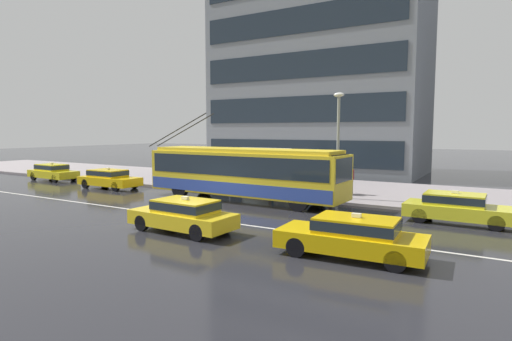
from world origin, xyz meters
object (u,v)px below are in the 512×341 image
Objects in this scene: taxi_ahead_of_bus at (457,207)px; taxi_oncoming_near at (184,214)px; taxi_far_behind at (53,171)px; pedestrian_approaching_curb at (351,178)px; taxi_oncoming_far at (353,235)px; taxi_queued_behind_bus at (109,178)px; trolleybus at (244,172)px; pedestrian_at_shelter at (271,175)px; pedestrian_waiting_by_pole at (332,168)px; bus_shelter at (261,158)px; pedestrian_walking_past at (273,168)px; street_lamp at (338,135)px.

taxi_ahead_of_bus and taxi_oncoming_near have the same top height.
taxi_far_behind is 23.17m from pedestrian_approaching_curb.
taxi_ahead_of_bus is 0.95× the size of taxi_oncoming_far.
pedestrian_approaching_curb is (15.27, 4.84, 0.44)m from taxi_queued_behind_bus.
pedestrian_at_shelter is at bearing 95.08° from trolleybus.
taxi_oncoming_near is 11.56m from pedestrian_waiting_by_pole.
taxi_far_behind is at bearing -168.41° from bus_shelter.
pedestrian_waiting_by_pole is at bearing 2.37° from bus_shelter.
taxi_queued_behind_bus is 10.45m from bus_shelter.
taxi_queued_behind_bus is at bearing -162.95° from pedestrian_walking_past.
pedestrian_walking_past is (0.57, -0.77, 0.52)m from pedestrian_at_shelter.
pedestrian_walking_past is at bearing 98.66° from taxi_oncoming_near.
taxi_queued_behind_bus is 2.23× the size of pedestrian_waiting_by_pole.
pedestrian_at_shelter is at bearing -14.92° from bus_shelter.
taxi_far_behind is 22.89m from street_lamp.
pedestrian_walking_past is at bearing 7.67° from taxi_far_behind.
taxi_oncoming_near is at bearing -28.92° from taxi_queued_behind_bus.
street_lamp is (-6.31, 2.91, 2.95)m from taxi_ahead_of_bus.
pedestrian_at_shelter is (-8.76, 10.82, 0.40)m from taxi_oncoming_far.
taxi_ahead_of_bus is 0.94× the size of taxi_far_behind.
street_lamp is (-0.23, -1.72, 2.51)m from pedestrian_approaching_curb.
taxi_oncoming_far is 12.17m from pedestrian_approaching_curb.
trolleybus is 6.42× the size of pedestrian_waiting_by_pole.
pedestrian_at_shelter is (0.87, -0.23, -1.04)m from bus_shelter.
trolleybus is 7.87× the size of pedestrian_at_shelter.
taxi_oncoming_far is 2.27× the size of pedestrian_waiting_by_pole.
street_lamp is at bearing -2.69° from pedestrian_walking_past.
taxi_far_behind is 1.02× the size of taxi_queued_behind_bus.
bus_shelter reaches higher than taxi_far_behind.
pedestrian_waiting_by_pole reaches higher than taxi_queued_behind_bus.
taxi_queued_behind_bus is 1.03× the size of taxi_oncoming_near.
pedestrian_at_shelter is (-11.08, 3.88, 0.40)m from taxi_ahead_of_bus.
street_lamp is at bearing -59.20° from pedestrian_waiting_by_pole.
taxi_ahead_of_bus is 8.40m from pedestrian_waiting_by_pole.
pedestrian_at_shelter is at bearing 100.96° from taxi_oncoming_near.
bus_shelter is 2.25× the size of pedestrian_approaching_curb.
taxi_oncoming_near is at bearing -21.11° from taxi_far_behind.
pedestrian_waiting_by_pole is at bearing 19.60° from pedestrian_walking_past.
taxi_oncoming_near is at bearing -104.90° from street_lamp.
taxi_far_behind is 18.11m from pedestrian_at_shelter.
bus_shelter reaches higher than taxi_oncoming_near.
street_lamp reaches higher than pedestrian_walking_past.
street_lamp is at bearing 155.23° from taxi_ahead_of_bus.
street_lamp is (5.64, -1.20, 1.51)m from bus_shelter.
taxi_far_behind is at bearing -172.33° from pedestrian_walking_past.
taxi_oncoming_near is 11.65m from bus_shelter.
trolleybus reaches higher than taxi_ahead_of_bus.
taxi_oncoming_near is 0.96× the size of taxi_oncoming_far.
street_lamp is at bearing 112.03° from taxi_oncoming_far.
taxi_oncoming_near is 2.66× the size of pedestrian_at_shelter.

